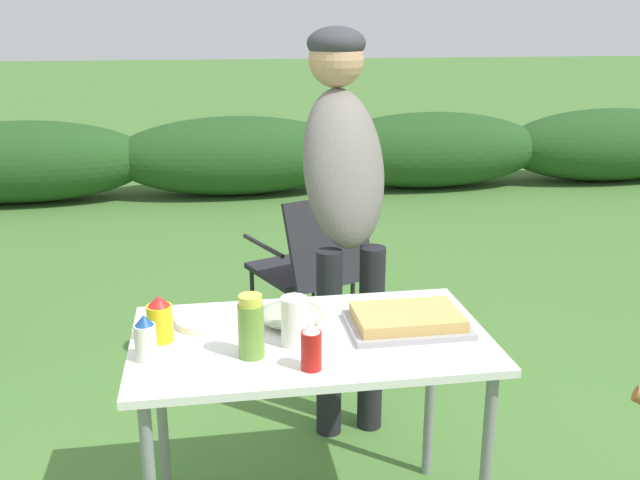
% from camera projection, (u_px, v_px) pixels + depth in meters
% --- Properties ---
extents(shrub_hedge, '(14.40, 0.90, 0.77)m').
position_uv_depth(shrub_hedge, '(236.00, 156.00, 7.03)').
color(shrub_hedge, '#234C1E').
rests_on(shrub_hedge, ground).
extents(folding_table, '(1.10, 0.64, 0.74)m').
position_uv_depth(folding_table, '(311.00, 358.00, 2.23)').
color(folding_table, silver).
rests_on(folding_table, ground).
extents(food_tray, '(0.38, 0.26, 0.06)m').
position_uv_depth(food_tray, '(407.00, 320.00, 2.26)').
color(food_tray, '#9E9EA3').
rests_on(food_tray, folding_table).
extents(plate_stack, '(0.23, 0.23, 0.02)m').
position_uv_depth(plate_stack, '(210.00, 319.00, 2.30)').
color(plate_stack, white).
rests_on(plate_stack, folding_table).
extents(mixing_bowl, '(0.21, 0.21, 0.06)m').
position_uv_depth(mixing_bowl, '(291.00, 314.00, 2.29)').
color(mixing_bowl, '#ADBC99').
rests_on(mixing_bowl, folding_table).
extents(paper_cup_stack, '(0.08, 0.08, 0.15)m').
position_uv_depth(paper_cup_stack, '(294.00, 321.00, 2.13)').
color(paper_cup_stack, white).
rests_on(paper_cup_stack, folding_table).
extents(mayo_bottle, '(0.06, 0.06, 0.14)m').
position_uv_depth(mayo_bottle, '(145.00, 339.00, 2.03)').
color(mayo_bottle, silver).
rests_on(mayo_bottle, folding_table).
extents(mustard_bottle, '(0.08, 0.08, 0.15)m').
position_uv_depth(mustard_bottle, '(160.00, 319.00, 2.15)').
color(mustard_bottle, yellow).
rests_on(mustard_bottle, folding_table).
extents(ketchup_bottle, '(0.06, 0.06, 0.14)m').
position_uv_depth(ketchup_bottle, '(311.00, 347.00, 1.98)').
color(ketchup_bottle, red).
rests_on(ketchup_bottle, folding_table).
extents(relish_jar, '(0.08, 0.08, 0.19)m').
position_uv_depth(relish_jar, '(251.00, 327.00, 2.05)').
color(relish_jar, olive).
rests_on(relish_jar, folding_table).
extents(standing_person_with_beanie, '(0.37, 0.49, 1.65)m').
position_uv_depth(standing_person_with_beanie, '(343.00, 180.00, 2.86)').
color(standing_person_with_beanie, black).
rests_on(standing_person_with_beanie, ground).
extents(camp_chair_green_behind_table, '(0.66, 0.72, 0.83)m').
position_uv_depth(camp_chair_green_behind_table, '(312.00, 261.00, 3.73)').
color(camp_chair_green_behind_table, '#232328').
rests_on(camp_chair_green_behind_table, ground).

